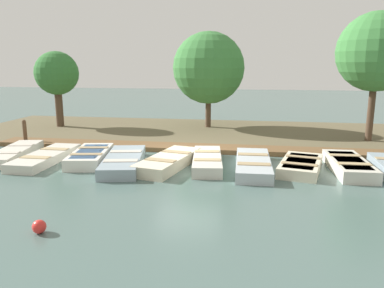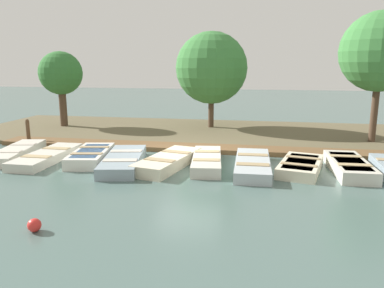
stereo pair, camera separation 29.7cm
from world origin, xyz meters
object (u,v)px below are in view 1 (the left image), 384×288
(rowboat_7, at_px, (301,165))
(park_tree_center, at_px, (377,52))
(rowboat_6, at_px, (253,164))
(park_tree_far_left, at_px, (57,74))
(rowboat_1, at_px, (46,157))
(rowboat_5, at_px, (207,161))
(buoy, at_px, (39,227))
(mooring_post_near, at_px, (25,132))
(park_tree_left, at_px, (209,68))
(rowboat_3, at_px, (124,161))
(rowboat_4, at_px, (169,161))
(rowboat_0, at_px, (14,153))
(rowboat_8, at_px, (349,165))
(rowboat_2, at_px, (90,156))

(rowboat_7, bearing_deg, park_tree_center, 157.76)
(rowboat_6, height_order, park_tree_far_left, park_tree_far_left)
(rowboat_6, bearing_deg, rowboat_1, -90.61)
(rowboat_5, xyz_separation_m, park_tree_center, (-4.77, 6.62, 3.79))
(rowboat_5, distance_m, park_tree_far_left, 11.18)
(buoy, relative_size, park_tree_far_left, 0.07)
(mooring_post_near, distance_m, park_tree_left, 9.47)
(park_tree_far_left, bearing_deg, rowboat_1, 24.13)
(rowboat_7, xyz_separation_m, park_tree_center, (-4.86, 3.47, 3.80))
(rowboat_3, bearing_deg, buoy, -11.33)
(rowboat_4, height_order, buoy, rowboat_4)
(rowboat_0, xyz_separation_m, rowboat_3, (0.47, 4.48, 0.01))
(rowboat_4, height_order, mooring_post_near, mooring_post_near)
(buoy, xyz_separation_m, park_tree_left, (-13.17, 2.00, 3.14))
(rowboat_4, bearing_deg, rowboat_3, -70.27)
(rowboat_0, height_order, mooring_post_near, mooring_post_near)
(rowboat_6, bearing_deg, rowboat_8, 94.17)
(rowboat_1, distance_m, rowboat_3, 3.04)
(rowboat_2, bearing_deg, rowboat_8, 81.11)
(rowboat_3, distance_m, rowboat_4, 1.57)
(rowboat_6, bearing_deg, rowboat_2, -92.70)
(park_tree_center, bearing_deg, rowboat_7, -35.51)
(rowboat_3, distance_m, park_tree_far_left, 9.46)
(mooring_post_near, bearing_deg, rowboat_2, 59.76)
(rowboat_0, xyz_separation_m, buoy, (5.78, 4.49, -0.05))
(rowboat_1, xyz_separation_m, park_tree_left, (-7.67, 5.05, 3.12))
(rowboat_2, height_order, rowboat_4, rowboat_2)
(rowboat_7, bearing_deg, rowboat_8, 109.94)
(rowboat_7, bearing_deg, rowboat_5, -78.35)
(rowboat_7, height_order, park_tree_center, park_tree_center)
(rowboat_4, relative_size, park_tree_far_left, 0.84)
(rowboat_4, distance_m, buoy, 5.72)
(rowboat_2, xyz_separation_m, park_tree_left, (-7.43, 3.43, 3.07))
(rowboat_4, height_order, park_tree_center, park_tree_center)
(park_tree_center, bearing_deg, mooring_post_near, -80.65)
(rowboat_8, bearing_deg, park_tree_far_left, -116.19)
(rowboat_3, bearing_deg, rowboat_2, -118.27)
(rowboat_2, bearing_deg, rowboat_4, 75.29)
(rowboat_0, relative_size, rowboat_4, 1.00)
(rowboat_0, xyz_separation_m, rowboat_7, (0.03, 10.49, -0.01))
(rowboat_8, xyz_separation_m, park_tree_far_left, (-6.16, -13.56, 2.75))
(rowboat_3, height_order, park_tree_left, park_tree_left)
(rowboat_7, height_order, buoy, rowboat_7)
(rowboat_1, height_order, rowboat_3, rowboat_3)
(rowboat_4, distance_m, park_tree_center, 10.15)
(buoy, bearing_deg, park_tree_far_left, -153.62)
(rowboat_7, bearing_deg, park_tree_left, -138.45)
(rowboat_5, relative_size, park_tree_far_left, 0.79)
(rowboat_2, distance_m, park_tree_center, 12.51)
(rowboat_3, distance_m, park_tree_center, 11.49)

